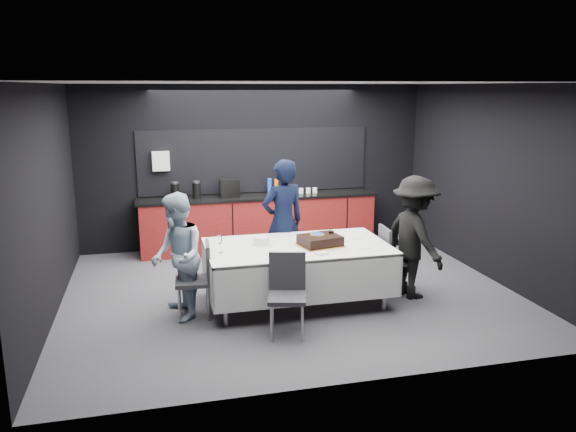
% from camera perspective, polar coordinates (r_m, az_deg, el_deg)
% --- Properties ---
extents(ground, '(6.00, 6.00, 0.00)m').
position_cam_1_polar(ground, '(7.79, 0.18, -7.71)').
color(ground, '#46464B').
rests_on(ground, ground).
extents(room_shell, '(6.04, 5.04, 2.82)m').
position_cam_1_polar(room_shell, '(7.34, 0.19, 5.99)').
color(room_shell, white).
rests_on(room_shell, ground).
extents(kitchenette, '(4.10, 0.64, 2.05)m').
position_cam_1_polar(kitchenette, '(9.70, -3.07, -0.19)').
color(kitchenette, maroon).
rests_on(kitchenette, ground).
extents(party_table, '(2.32, 1.32, 0.78)m').
position_cam_1_polar(party_table, '(7.21, 0.95, -4.04)').
color(party_table, '#99999E').
rests_on(party_table, ground).
extents(cake_assembly, '(0.60, 0.53, 0.17)m').
position_cam_1_polar(cake_assembly, '(7.15, 3.28, -2.50)').
color(cake_assembly, gold).
rests_on(cake_assembly, party_table).
extents(plate_stack, '(0.20, 0.20, 0.10)m').
position_cam_1_polar(plate_stack, '(7.21, -2.70, -2.50)').
color(plate_stack, white).
rests_on(plate_stack, party_table).
extents(loose_plate_near, '(0.21, 0.21, 0.01)m').
position_cam_1_polar(loose_plate_near, '(6.73, -1.25, -4.04)').
color(loose_plate_near, white).
rests_on(loose_plate_near, party_table).
extents(loose_plate_right_a, '(0.21, 0.21, 0.01)m').
position_cam_1_polar(loose_plate_right_a, '(7.60, 6.93, -2.11)').
color(loose_plate_right_a, white).
rests_on(loose_plate_right_a, party_table).
extents(loose_plate_right_b, '(0.19, 0.19, 0.01)m').
position_cam_1_polar(loose_plate_right_b, '(7.14, 7.71, -3.14)').
color(loose_plate_right_b, white).
rests_on(loose_plate_right_b, party_table).
extents(loose_plate_far, '(0.18, 0.18, 0.01)m').
position_cam_1_polar(loose_plate_far, '(7.53, 1.31, -2.16)').
color(loose_plate_far, white).
rests_on(loose_plate_far, party_table).
extents(fork_pile, '(0.18, 0.15, 0.02)m').
position_cam_1_polar(fork_pile, '(6.79, 3.43, -3.81)').
color(fork_pile, white).
rests_on(fork_pile, party_table).
extents(champagne_flute, '(0.06, 0.06, 0.22)m').
position_cam_1_polar(champagne_flute, '(6.84, -6.91, -2.48)').
color(champagne_flute, white).
rests_on(champagne_flute, party_table).
extents(chair_left, '(0.45, 0.45, 0.92)m').
position_cam_1_polar(chair_left, '(6.92, -9.00, -5.88)').
color(chair_left, '#2F2F34').
rests_on(chair_left, ground).
extents(chair_right, '(0.45, 0.45, 0.92)m').
position_cam_1_polar(chair_right, '(7.72, 10.51, -3.92)').
color(chair_right, '#2F2F34').
rests_on(chair_right, ground).
extents(chair_near, '(0.51, 0.51, 0.92)m').
position_cam_1_polar(chair_near, '(6.39, -0.09, -7.32)').
color(chair_near, '#2F2F34').
rests_on(chair_near, ground).
extents(person_center, '(0.74, 0.58, 1.78)m').
position_cam_1_polar(person_center, '(7.90, -0.52, -0.64)').
color(person_center, black).
rests_on(person_center, ground).
extents(person_left, '(0.69, 0.83, 1.54)m').
position_cam_1_polar(person_left, '(6.85, -11.18, -4.09)').
color(person_left, '#9FB3C8').
rests_on(person_left, ground).
extents(person_right, '(0.79, 1.15, 1.63)m').
position_cam_1_polar(person_right, '(7.59, 12.71, -2.12)').
color(person_right, black).
rests_on(person_right, ground).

